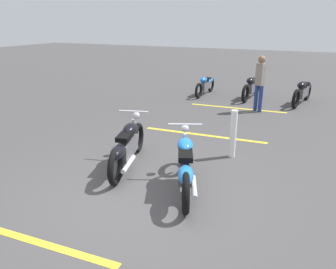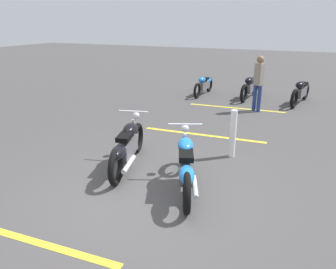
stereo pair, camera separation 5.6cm
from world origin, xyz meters
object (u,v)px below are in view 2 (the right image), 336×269
motorcycle_bright_foreground (186,165)px  motorcycle_row_far_left (301,91)px  motorcycle_dark_foreground (127,146)px  motorcycle_row_left (251,86)px  motorcycle_row_center (204,85)px  bystander_near_row (258,81)px  bollard_post (233,134)px

motorcycle_bright_foreground → motorcycle_row_far_left: bearing=-33.8°
motorcycle_dark_foreground → motorcycle_row_left: motorcycle_dark_foreground is taller
motorcycle_row_far_left → motorcycle_row_center: (-0.02, 3.60, -0.05)m
motorcycle_row_left → motorcycle_row_center: bearing=-80.4°
motorcycle_row_left → bystander_near_row: 2.00m
motorcycle_dark_foreground → bollard_post: size_ratio=2.09×
bystander_near_row → bollard_post: size_ratio=1.70×
bystander_near_row → motorcycle_row_far_left: bearing=170.5°
motorcycle_row_left → bollard_post: bearing=12.0°
motorcycle_row_left → motorcycle_row_center: 1.80m
motorcycle_dark_foreground → motorcycle_row_left: size_ratio=0.99×
motorcycle_row_left → bystander_near_row: bystander_near_row is taller
motorcycle_row_center → bystander_near_row: bystander_near_row is taller
motorcycle_row_left → motorcycle_row_far_left: bearing=90.5°
motorcycle_row_center → bystander_near_row: bearing=56.1°
motorcycle_dark_foreground → bystander_near_row: size_ratio=1.23×
motorcycle_row_far_left → motorcycle_row_left: bearing=-83.5°
motorcycle_row_left → bollard_post: 5.91m
motorcycle_row_center → bollard_post: size_ratio=1.88×
motorcycle_row_far_left → motorcycle_row_center: size_ratio=1.12×
motorcycle_bright_foreground → bollard_post: bearing=-35.1°
motorcycle_dark_foreground → motorcycle_row_left: 7.36m
motorcycle_dark_foreground → bollard_post: bearing=-66.2°
motorcycle_row_left → bystander_near_row: bearing=21.6°
motorcycle_row_left → bollard_post: bollard_post is taller
motorcycle_dark_foreground → bystander_near_row: (5.44, -1.57, 0.53)m
motorcycle_row_far_left → bollard_post: size_ratio=2.10×
motorcycle_bright_foreground → motorcycle_row_left: 7.64m
motorcycle_row_far_left → bystander_near_row: size_ratio=1.23×
bystander_near_row → bollard_post: bearing=29.2°
motorcycle_bright_foreground → motorcycle_row_far_left: 7.64m
motorcycle_dark_foreground → motorcycle_row_far_left: (7.15, -2.81, -0.01)m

